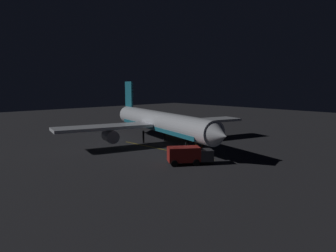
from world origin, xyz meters
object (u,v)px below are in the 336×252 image
at_px(catering_truck, 192,130).
at_px(traffic_cone_near_left, 198,156).
at_px(traffic_cone_under_wing, 202,146).
at_px(traffic_cone_near_right, 191,149).
at_px(airliner, 159,122).
at_px(baggage_truck, 188,155).
at_px(ground_crew_worker, 196,148).

relative_size(catering_truck, traffic_cone_near_left, 11.30).
bearing_deg(traffic_cone_under_wing, traffic_cone_near_right, 7.52).
distance_m(airliner, baggage_truck, 15.69).
bearing_deg(airliner, baggage_truck, 63.67).
height_order(ground_crew_worker, traffic_cone_near_left, ground_crew_worker).
bearing_deg(ground_crew_worker, traffic_cone_near_right, -117.88).
xyz_separation_m(baggage_truck, ground_crew_worker, (-5.43, -3.56, -0.35)).
relative_size(ground_crew_worker, traffic_cone_under_wing, 3.16).
bearing_deg(baggage_truck, traffic_cone_under_wing, -148.05).
bearing_deg(catering_truck, airliner, 11.13).
distance_m(airliner, catering_truck, 11.69).
xyz_separation_m(catering_truck, ground_crew_worker, (12.60, 12.50, -0.33)).
bearing_deg(ground_crew_worker, traffic_cone_near_left, 49.47).
relative_size(airliner, baggage_truck, 6.10).
height_order(airliner, traffic_cone_under_wing, airliner).
bearing_deg(airliner, traffic_cone_near_right, 88.11).
bearing_deg(traffic_cone_near_left, traffic_cone_under_wing, -144.14).
distance_m(traffic_cone_near_right, traffic_cone_under_wing, 3.37).
distance_m(ground_crew_worker, traffic_cone_under_wing, 5.26).
xyz_separation_m(baggage_truck, traffic_cone_near_left, (-4.04, -1.94, -0.99)).
xyz_separation_m(catering_truck, traffic_cone_near_right, (11.43, 10.30, -0.97)).
height_order(airliner, ground_crew_worker, airliner).
distance_m(baggage_truck, traffic_cone_under_wing, 11.75).
distance_m(airliner, traffic_cone_near_left, 12.78).
height_order(catering_truck, traffic_cone_near_left, catering_truck).
bearing_deg(traffic_cone_under_wing, catering_truck, -129.37).
bearing_deg(ground_crew_worker, catering_truck, -135.22).
distance_m(baggage_truck, traffic_cone_near_right, 8.80).
bearing_deg(baggage_truck, airliner, -116.33).
xyz_separation_m(catering_truck, traffic_cone_near_left, (13.98, 14.12, -0.97)).
distance_m(ground_crew_worker, traffic_cone_near_right, 2.57).
height_order(baggage_truck, ground_crew_worker, baggage_truck).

